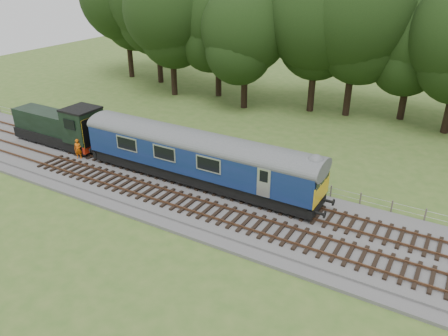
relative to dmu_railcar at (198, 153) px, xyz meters
The scene contains 9 objects.
ground 5.62m from the dmu_railcar, 16.32° to the right, with size 120.00×120.00×0.00m, color #416525.
ballast 5.54m from the dmu_railcar, 16.32° to the right, with size 70.00×7.00×0.35m, color #4C4C4F.
track_north 5.26m from the dmu_railcar, ahead, with size 67.20×2.40×0.21m.
track_south 6.06m from the dmu_railcar, 32.10° to the right, with size 67.20×2.40×0.21m.
fence 6.27m from the dmu_railcar, 32.95° to the left, with size 64.00×0.12×1.00m, color #6B6054, non-canonical shape.
tree_line 21.31m from the dmu_railcar, 76.93° to the left, with size 70.00×8.00×18.00m, color black, non-canonical shape.
dmu_railcar is the anchor object (origin of this frame).
shunter_loco 13.94m from the dmu_railcar, behind, with size 8.91×2.60×3.38m.
worker 10.75m from the dmu_railcar, behind, with size 0.60×0.39×1.64m, color #E5600C.
Camera 1 is at (10.89, -21.72, 14.85)m, focal length 35.00 mm.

